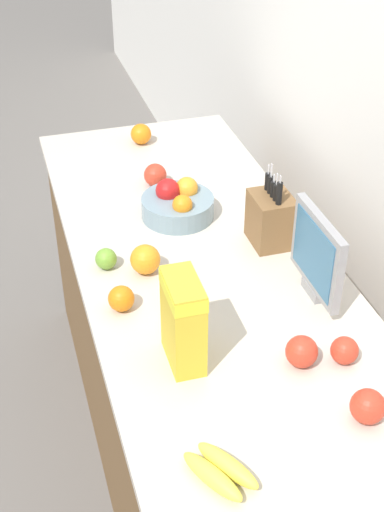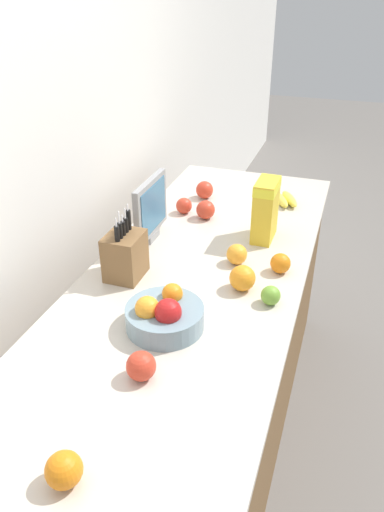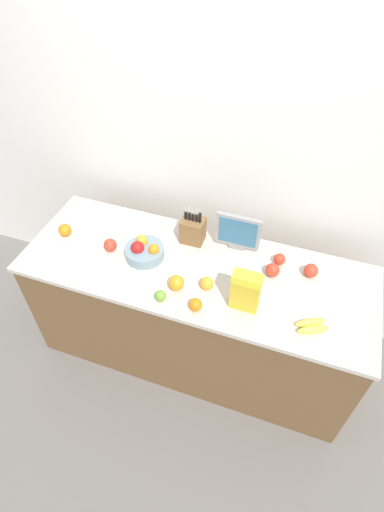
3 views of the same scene
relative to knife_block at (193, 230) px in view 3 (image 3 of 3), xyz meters
name	(u,v)px [view 3 (image 3 of 3)]	position (x,y,z in m)	size (l,w,h in m)	color
ground_plane	(194,348)	(0.09, -0.23, -0.97)	(14.00, 14.00, 0.00)	slate
wall_back	(227,156)	(0.09, 0.37, 0.33)	(9.00, 0.06, 2.60)	silver
counter	(195,313)	(0.09, -0.23, -0.53)	(2.11, 0.76, 0.88)	brown
knife_block	(193,230)	(0.00, 0.00, 0.00)	(0.14, 0.12, 0.26)	brown
small_monitor	(238,232)	(0.28, 0.02, 0.05)	(0.27, 0.03, 0.25)	gray
cereal_box	(246,290)	(0.43, -0.40, 0.05)	(0.15, 0.08, 0.24)	gold
fruit_bowl	(144,251)	(-0.23, -0.23, -0.04)	(0.24, 0.24, 0.12)	gray
banana_bunch	(312,326)	(0.80, -0.43, -0.06)	(0.18, 0.16, 0.04)	yellow
apple_near_bananas	(311,271)	(0.74, -0.06, -0.04)	(0.08, 0.08, 0.08)	red
apple_leftmost	(273,270)	(0.53, -0.13, -0.04)	(0.08, 0.08, 0.08)	red
apple_front	(279,259)	(0.55, -0.02, -0.05)	(0.07, 0.07, 0.07)	red
apple_rear	(160,296)	(-0.01, -0.51, -0.05)	(0.06, 0.06, 0.06)	#6B9E33
apple_rightmost	(110,245)	(-0.45, -0.25, -0.04)	(0.08, 0.08, 0.08)	red
orange_front_left	(196,305)	(0.20, -0.51, -0.05)	(0.07, 0.07, 0.07)	orange
orange_mid_right	(176,283)	(0.05, -0.41, -0.04)	(0.09, 0.09, 0.09)	orange
orange_front_right	(65,230)	(-0.79, -0.23, -0.04)	(0.08, 0.08, 0.08)	orange
orange_by_cereal	(207,283)	(0.21, -0.35, -0.05)	(0.08, 0.08, 0.08)	orange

